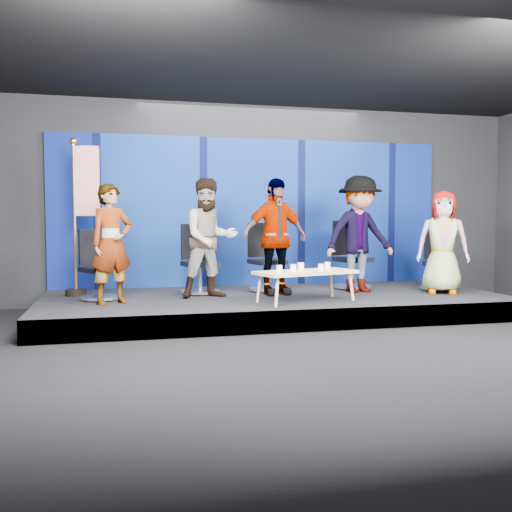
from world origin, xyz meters
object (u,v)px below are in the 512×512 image
object	(u,v)px
mug_a	(279,269)
mug_d	(321,267)
panelist_a	(111,244)
coffee_table	(306,273)
panelist_d	(359,234)
panelist_c	(275,237)
mug_c	(301,266)
chair_d	(351,266)
chair_b	(199,271)
mug_e	(327,265)
flag_stand	(82,213)
panelist_e	(443,242)
chair_e	(437,270)
chair_a	(99,277)
panelist_b	(210,238)
mug_b	(293,268)
chair_c	(266,268)

from	to	relation	value
mug_a	mug_d	distance (m)	0.64
panelist_a	coffee_table	xyz separation A→B (m)	(2.68, -0.44, -0.42)
coffee_table	panelist_d	bearing A→B (deg)	35.29
panelist_c	mug_c	distance (m)	0.87
panelist_a	panelist_c	size ratio (longest dim) A/B	0.92
chair_d	mug_a	distance (m)	2.23
chair_b	mug_e	world-z (taller)	chair_b
chair_d	mug_e	size ratio (longest dim) A/B	11.43
chair_b	flag_stand	size ratio (longest dim) A/B	0.46
panelist_c	coffee_table	size ratio (longest dim) A/B	1.16
panelist_e	flag_stand	distance (m)	5.62
chair_b	panelist_e	world-z (taller)	panelist_e
chair_d	panelist_e	bearing A→B (deg)	-49.26
chair_d	mug_d	xyz separation A→B (m)	(-1.04, -1.38, 0.11)
panelist_c	mug_a	world-z (taller)	panelist_c
coffee_table	chair_b	bearing A→B (deg)	137.07
panelist_a	mug_c	bearing A→B (deg)	-35.01
chair_e	chair_a	bearing A→B (deg)	-154.33
mug_d	panelist_b	bearing A→B (deg)	151.39
mug_a	mug_e	xyz separation A→B (m)	(0.83, 0.32, 0.00)
mug_b	chair_d	bearing A→B (deg)	44.35
coffee_table	mug_c	distance (m)	0.15
panelist_e	chair_c	bearing A→B (deg)	-174.24
mug_d	mug_e	distance (m)	0.31
panelist_c	mug_b	world-z (taller)	panelist_c
chair_d	coffee_table	xyz separation A→B (m)	(-1.25, -1.34, 0.03)
panelist_c	panelist_e	bearing A→B (deg)	-21.13
mug_a	mug_b	distance (m)	0.20
chair_c	flag_stand	world-z (taller)	flag_stand
mug_d	flag_stand	world-z (taller)	flag_stand
panelist_d	panelist_e	distance (m)	1.31
chair_d	chair_b	bearing A→B (deg)	172.44
mug_c	mug_d	bearing A→B (deg)	-30.93
panelist_b	flag_stand	xyz separation A→B (m)	(-1.85, 0.64, 0.38)
panelist_a	panelist_b	bearing A→B (deg)	-15.11
mug_a	mug_c	size ratio (longest dim) A/B	0.86
mug_c	panelist_c	bearing A→B (deg)	103.84
mug_b	panelist_b	bearing A→B (deg)	140.00
mug_e	chair_b	bearing A→B (deg)	148.89
panelist_e	coffee_table	size ratio (longest dim) A/B	1.05
panelist_a	panelist_b	size ratio (longest dim) A/B	0.93
panelist_d	mug_e	distance (m)	1.10
mug_c	mug_e	size ratio (longest dim) A/B	1.08
chair_c	panelist_d	world-z (taller)	panelist_d
chair_e	mug_a	bearing A→B (deg)	-135.97
panelist_b	panelist_e	world-z (taller)	panelist_b
panelist_c	mug_a	bearing A→B (deg)	-112.41
panelist_b	mug_b	bearing A→B (deg)	-50.68
mug_d	mug_e	xyz separation A→B (m)	(0.19, 0.24, 0.00)
chair_d	panelist_e	world-z (taller)	panelist_e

